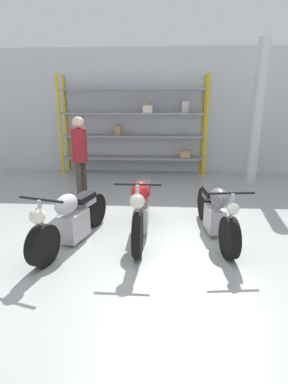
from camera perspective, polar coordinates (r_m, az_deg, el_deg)
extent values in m
plane|color=#9EA3A0|center=(4.80, -0.31, -9.43)|extent=(30.00, 30.00, 0.00)
cube|color=silver|center=(9.31, 1.86, 14.98)|extent=(30.00, 0.08, 3.60)
cylinder|color=gold|center=(9.19, -15.66, 12.02)|extent=(0.08, 0.08, 2.85)
cylinder|color=gold|center=(8.77, 11.78, 12.07)|extent=(0.08, 0.08, 2.85)
cylinder|color=gold|center=(9.71, -14.60, 12.34)|extent=(0.08, 0.08, 2.85)
cylinder|color=gold|center=(9.32, 11.32, 12.38)|extent=(0.08, 0.08, 2.85)
cube|color=gray|center=(9.13, -2.02, 6.57)|extent=(4.18, 0.55, 0.05)
cube|color=gray|center=(9.04, -2.07, 10.63)|extent=(4.18, 0.55, 0.05)
cube|color=gray|center=(8.99, -2.11, 14.76)|extent=(4.18, 0.55, 0.05)
cube|color=gray|center=(8.98, -2.16, 18.92)|extent=(4.18, 0.55, 0.05)
cube|color=tan|center=(9.17, -5.00, 11.68)|extent=(0.19, 0.26, 0.27)
cube|color=tan|center=(9.12, 7.86, 7.19)|extent=(0.32, 0.27, 0.20)
cube|color=#A87F51|center=(8.89, 0.42, 15.79)|extent=(0.21, 0.23, 0.27)
cube|color=silver|center=(9.08, 7.79, 15.79)|extent=(0.19, 0.29, 0.31)
cube|color=silver|center=(8.82, 0.65, 15.53)|extent=(0.30, 0.30, 0.20)
cylinder|color=silver|center=(8.52, 20.79, 13.73)|extent=(0.28, 0.28, 3.60)
cylinder|color=black|center=(4.28, -18.66, -9.59)|extent=(0.30, 0.60, 0.58)
cylinder|color=black|center=(5.38, -9.37, -3.31)|extent=(0.30, 0.60, 0.58)
cube|color=#ADADB2|center=(4.85, -13.12, -6.21)|extent=(0.41, 0.57, 0.43)
ellipsoid|color=#B7B7BF|center=(4.58, -14.58, -2.29)|extent=(0.37, 0.53, 0.30)
cube|color=black|center=(4.98, -11.46, -1.03)|extent=(0.33, 0.51, 0.10)
cube|color=#B7B7BF|center=(5.09, -10.84, -1.67)|extent=(0.26, 0.36, 0.12)
cylinder|color=#ADADB2|center=(4.16, -18.91, -5.59)|extent=(0.06, 0.06, 0.63)
sphere|color=silver|center=(4.07, -19.67, -4.32)|extent=(0.21, 0.21, 0.21)
cylinder|color=black|center=(4.08, -19.08, -1.36)|extent=(0.65, 0.21, 0.04)
cylinder|color=black|center=(4.27, -1.22, -8.01)|extent=(0.12, 0.67, 0.67)
cylinder|color=black|center=(5.55, 0.03, -1.95)|extent=(0.12, 0.67, 0.67)
cube|color=#ADADB2|center=(4.96, -0.46, -4.73)|extent=(0.21, 0.46, 0.39)
ellipsoid|color=#B2191E|center=(4.64, -0.64, -0.09)|extent=(0.30, 0.45, 0.35)
cube|color=black|center=(5.16, -0.18, 1.07)|extent=(0.25, 0.57, 0.10)
cube|color=#B2191E|center=(5.23, -0.14, 0.25)|extent=(0.21, 0.40, 0.12)
cylinder|color=#ADADB2|center=(4.15, -1.23, -3.41)|extent=(0.05, 0.05, 0.72)
sphere|color=silver|center=(4.03, -1.33, -1.74)|extent=(0.21, 0.21, 0.21)
cylinder|color=black|center=(4.07, -1.22, 1.46)|extent=(0.65, 0.04, 0.04)
cylinder|color=black|center=(4.41, 15.96, -8.35)|extent=(0.20, 0.61, 0.60)
cylinder|color=black|center=(5.69, 11.48, -2.19)|extent=(0.20, 0.61, 0.60)
cube|color=#ADADB2|center=(5.09, 13.25, -4.99)|extent=(0.30, 0.51, 0.40)
ellipsoid|color=slate|center=(4.80, 14.13, -1.11)|extent=(0.31, 0.51, 0.30)
cube|color=black|center=(5.26, 12.60, 0.09)|extent=(0.26, 0.48, 0.10)
cube|color=slate|center=(5.38, 12.28, -0.52)|extent=(0.21, 0.34, 0.12)
cylinder|color=#ADADB2|center=(4.30, 16.22, -4.39)|extent=(0.06, 0.06, 0.64)
sphere|color=silver|center=(4.20, 16.66, -3.09)|extent=(0.17, 0.17, 0.17)
cylinder|color=black|center=(4.23, 16.45, -0.21)|extent=(0.62, 0.10, 0.04)
cylinder|color=#38332D|center=(6.75, -11.38, 2.15)|extent=(0.13, 0.13, 0.88)
cylinder|color=#38332D|center=(6.60, -12.21, 1.77)|extent=(0.13, 0.13, 0.88)
cylinder|color=maroon|center=(6.52, -12.21, 8.70)|extent=(0.40, 0.40, 0.70)
sphere|color=beige|center=(6.47, -12.48, 12.81)|extent=(0.24, 0.24, 0.24)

